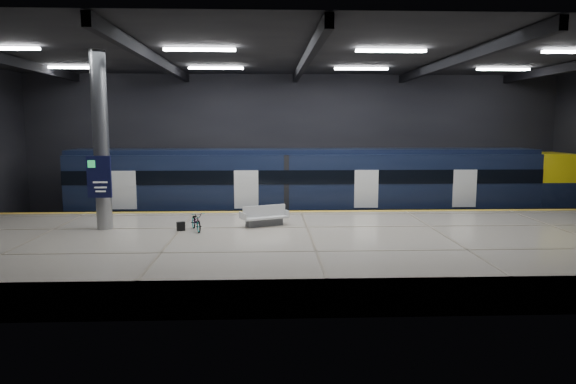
{
  "coord_description": "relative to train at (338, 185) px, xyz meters",
  "views": [
    {
      "loc": [
        -1.57,
        -21.2,
        5.14
      ],
      "look_at": [
        -0.65,
        1.5,
        2.2
      ],
      "focal_mm": 32.0,
      "sensor_mm": 36.0,
      "label": 1
    }
  ],
  "objects": [
    {
      "name": "ground",
      "position": [
        -2.17,
        -5.5,
        -2.06
      ],
      "size": [
        30.0,
        30.0,
        0.0
      ],
      "primitive_type": "plane",
      "color": "black",
      "rests_on": "ground"
    },
    {
      "name": "room_shell",
      "position": [
        -2.17,
        -5.49,
        3.66
      ],
      "size": [
        30.1,
        16.1,
        8.05
      ],
      "color": "black",
      "rests_on": "ground"
    },
    {
      "name": "platform",
      "position": [
        -2.17,
        -8.0,
        -1.51
      ],
      "size": [
        30.0,
        11.0,
        1.1
      ],
      "primitive_type": "cube",
      "color": "#B9AD9C",
      "rests_on": "ground"
    },
    {
      "name": "safety_strip",
      "position": [
        -2.17,
        -2.75,
        -0.95
      ],
      "size": [
        30.0,
        0.4,
        0.01
      ],
      "primitive_type": "cube",
      "color": "gold",
      "rests_on": "platform"
    },
    {
      "name": "rails",
      "position": [
        -2.17,
        0.0,
        -1.98
      ],
      "size": [
        30.0,
        1.52,
        0.16
      ],
      "color": "gray",
      "rests_on": "ground"
    },
    {
      "name": "train",
      "position": [
        0.0,
        0.0,
        0.0
      ],
      "size": [
        29.4,
        2.84,
        3.79
      ],
      "color": "black",
      "rests_on": "ground"
    },
    {
      "name": "bench",
      "position": [
        -3.88,
        -6.15,
        -0.66
      ],
      "size": [
        2.06,
        1.47,
        0.84
      ],
      "rotation": [
        0.0,
        0.0,
        0.4
      ],
      "color": "#595B60",
      "rests_on": "platform"
    },
    {
      "name": "bicycle",
      "position": [
        -6.5,
        -7.03,
        -0.59
      ],
      "size": [
        0.94,
        1.48,
        0.74
      ],
      "primitive_type": "imported",
      "rotation": [
        0.0,
        0.0,
        0.35
      ],
      "color": "#99999E",
      "rests_on": "platform"
    },
    {
      "name": "pannier_bag",
      "position": [
        -7.1,
        -7.03,
        -0.78
      ],
      "size": [
        0.35,
        0.28,
        0.35
      ],
      "primitive_type": "cube",
      "rotation": [
        0.0,
        0.0,
        0.41
      ],
      "color": "black",
      "rests_on": "platform"
    },
    {
      "name": "info_column",
      "position": [
        -10.17,
        -6.52,
        2.4
      ],
      "size": [
        0.9,
        0.78,
        6.9
      ],
      "color": "#9EA0A5",
      "rests_on": "platform"
    }
  ]
}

